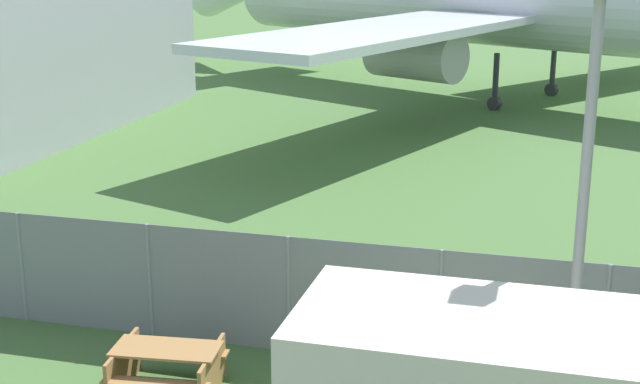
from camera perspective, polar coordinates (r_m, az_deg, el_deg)
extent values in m
cylinder|color=gray|center=(17.19, -18.52, -4.58)|extent=(0.07, 0.07, 2.07)
cylinder|color=gray|center=(15.97, -10.82, -5.58)|extent=(0.07, 0.07, 2.07)
cylinder|color=gray|center=(15.08, -2.02, -6.60)|extent=(0.07, 0.07, 2.07)
cylinder|color=gray|center=(14.59, 7.67, -7.53)|extent=(0.07, 0.07, 2.07)
cylinder|color=gray|center=(14.54, 17.76, -8.28)|extent=(0.07, 0.07, 2.07)
cube|color=slate|center=(15.08, -2.02, -6.60)|extent=(56.00, 0.01, 2.07)
cylinder|color=silver|center=(38.59, 15.60, 11.61)|extent=(32.85, 19.77, 4.01)
cube|color=silver|center=(48.27, 19.21, 11.33)|extent=(13.15, 15.65, 0.30)
cylinder|color=#939399|center=(46.36, 17.48, 10.02)|extent=(4.03, 3.27, 1.80)
cube|color=silver|center=(31.29, 4.07, 10.20)|extent=(9.90, 16.47, 0.30)
cylinder|color=#939399|center=(33.49, 6.10, 8.70)|extent=(4.03, 3.27, 1.80)
cylinder|color=#2D2D33|center=(41.83, 14.68, 7.57)|extent=(0.24, 0.24, 2.35)
cylinder|color=#2D2D33|center=(41.96, 14.60, 6.36)|extent=(0.64, 0.53, 0.56)
cylinder|color=#2D2D33|center=(37.69, 11.17, 6.93)|extent=(0.24, 0.24, 2.35)
cylinder|color=#2D2D33|center=(37.84, 11.10, 5.59)|extent=(0.64, 0.53, 0.56)
cube|color=olive|center=(14.08, -9.82, -9.86)|extent=(1.71, 0.93, 0.04)
cube|color=olive|center=(14.68, -9.07, -10.00)|extent=(1.66, 0.46, 0.04)
cube|color=olive|center=(13.74, -10.50, -11.97)|extent=(1.66, 0.46, 0.04)
cube|color=olive|center=(14.04, -6.91, -11.49)|extent=(0.21, 1.40, 0.74)
cube|color=olive|center=(14.47, -12.50, -10.90)|extent=(0.21, 1.40, 0.74)
cylinder|color=#99999E|center=(13.17, 16.43, -1.47)|extent=(0.16, 0.16, 6.03)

